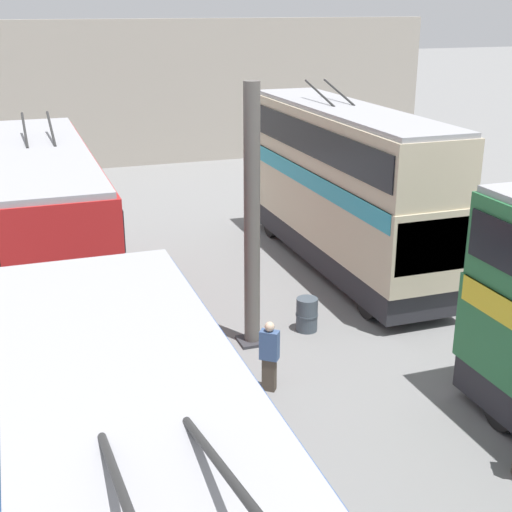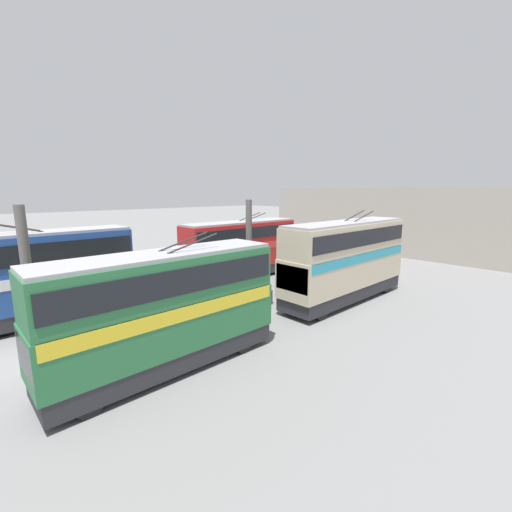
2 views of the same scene
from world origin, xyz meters
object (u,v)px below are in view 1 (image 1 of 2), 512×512
(bus_left_far, at_px, (344,179))
(oil_drum, at_px, (307,314))
(bus_right_far, at_px, (50,225))
(person_aisle_midway, at_px, (269,354))

(bus_left_far, height_order, oil_drum, bus_left_far)
(bus_right_far, height_order, oil_drum, bus_right_far)
(person_aisle_midway, bearing_deg, bus_right_far, -105.44)
(bus_right_far, height_order, person_aisle_midway, bus_right_far)
(bus_left_far, bearing_deg, oil_drum, 144.10)
(bus_left_far, bearing_deg, person_aisle_midway, 143.28)
(person_aisle_midway, bearing_deg, oil_drum, 179.96)
(bus_right_far, bearing_deg, oil_drum, -116.05)
(bus_left_far, xyz_separation_m, oil_drum, (-4.17, 3.02, -2.56))
(bus_right_far, xyz_separation_m, oil_drum, (-3.06, -6.27, -2.27))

